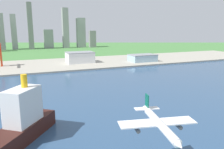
{
  "coord_description": "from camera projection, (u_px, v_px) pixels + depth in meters",
  "views": [
    {
      "loc": [
        -77.42,
        104.24,
        62.39
      ],
      "look_at": [
        -13.02,
        257.31,
        27.64
      ],
      "focal_mm": 35.34,
      "sensor_mm": 36.0,
      "label": 1
    }
  ],
  "objects": [
    {
      "name": "ground_plane",
      "position": [
        107.0,
        93.0,
        218.78
      ],
      "size": [
        2400.0,
        2400.0,
        0.0
      ],
      "primitive_type": "plane",
      "color": "#498140"
    },
    {
      "name": "water_bay",
      "position": [
        137.0,
        114.0,
        164.63
      ],
      "size": [
        840.0,
        360.0,
        0.15
      ],
      "primitive_type": "cube",
      "color": "#2D4C70",
      "rests_on": "ground"
    },
    {
      "name": "industrial_pier",
      "position": [
        68.0,
        64.0,
        389.95
      ],
      "size": [
        840.0,
        140.0,
        2.5
      ],
      "primitive_type": "cube",
      "color": "#A6A191",
      "rests_on": "ground"
    },
    {
      "name": "airplane_landing",
      "position": [
        159.0,
        123.0,
        86.05
      ],
      "size": [
        31.65,
        35.97,
        10.23
      ],
      "color": "white"
    },
    {
      "name": "cargo_ship",
      "position": [
        20.0,
        123.0,
        122.5
      ],
      "size": [
        46.53,
        54.42,
        37.01
      ],
      "color": "#381914",
      "rests_on": "water_bay"
    },
    {
      "name": "warehouse_main",
      "position": [
        80.0,
        57.0,
        393.17
      ],
      "size": [
        47.72,
        33.86,
        19.04
      ],
      "color": "white",
      "rests_on": "industrial_pier"
    },
    {
      "name": "warehouse_annex",
      "position": [
        142.0,
        58.0,
        408.71
      ],
      "size": [
        48.79,
        30.52,
        12.95
      ],
      "color": "#99BCD1",
      "rests_on": "industrial_pier"
    },
    {
      "name": "distant_skyline",
      "position": [
        37.0,
        33.0,
        677.37
      ],
      "size": [
        345.56,
        83.71,
        139.09
      ],
      "color": "gray",
      "rests_on": "ground"
    }
  ]
}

